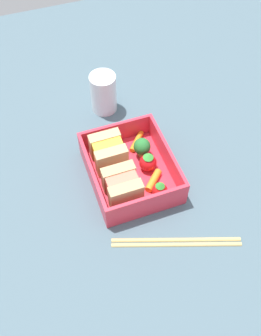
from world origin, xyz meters
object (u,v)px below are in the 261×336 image
at_px(sandwich_left, 122,186).
at_px(strawberry_left, 160,190).
at_px(sandwich_center_left, 108,152).
at_px(strawberry_far_left, 147,161).
at_px(drinking_glass, 104,93).
at_px(chopstick_pair, 176,241).
at_px(broccoli_floret, 142,147).
at_px(carrot_stick_far_left, 137,141).
at_px(carrot_stick_left, 153,180).

height_order(sandwich_left, strawberry_left, sandwich_left).
xyz_separation_m(sandwich_left, sandwich_center_left, (0.08, 0.00, 0.00)).
relative_size(strawberry_far_left, drinking_glass, 0.44).
relative_size(chopstick_pair, drinking_glass, 2.43).
height_order(sandwich_center_left, broccoli_floret, sandwich_center_left).
height_order(sandwich_left, sandwich_center_left, same).
relative_size(strawberry_far_left, broccoli_floret, 0.93).
relative_size(sandwich_center_left, drinking_glass, 0.70).
relative_size(carrot_stick_far_left, drinking_glass, 0.58).
bearing_deg(chopstick_pair, carrot_stick_left, -2.28).
bearing_deg(drinking_glass, carrot_stick_far_left, -167.61).
relative_size(sandwich_center_left, strawberry_far_left, 1.59).
distance_m(sandwich_center_left, broccoli_floret, 0.06).
bearing_deg(drinking_glass, sandwich_center_left, 165.95).
height_order(broccoli_floret, carrot_stick_far_left, broccoli_floret).
relative_size(strawberry_left, strawberry_far_left, 0.88).
bearing_deg(carrot_stick_far_left, strawberry_left, 178.65).
bearing_deg(carrot_stick_far_left, sandwich_center_left, 110.06).
bearing_deg(sandwich_left, carrot_stick_left, -85.04).
distance_m(carrot_stick_left, broccoli_floret, 0.07).
distance_m(sandwich_left, strawberry_far_left, 0.08).
xyz_separation_m(carrot_stick_far_left, chopstick_pair, (-0.21, 0.01, -0.01)).
distance_m(sandwich_center_left, chopstick_pair, 0.20).
distance_m(sandwich_center_left, carrot_stick_left, 0.10).
distance_m(carrot_stick_far_left, chopstick_pair, 0.21).
relative_size(sandwich_left, drinking_glass, 0.70).
bearing_deg(sandwich_center_left, sandwich_left, 180.00).
xyz_separation_m(sandwich_left, chopstick_pair, (-0.11, -0.06, -0.03)).
xyz_separation_m(sandwich_left, carrot_stick_left, (0.01, -0.06, -0.02)).
relative_size(sandwich_center_left, carrot_stick_far_left, 1.21).
bearing_deg(strawberry_far_left, drinking_glass, 8.08).
xyz_separation_m(sandwich_center_left, carrot_stick_left, (-0.07, -0.06, -0.02)).
xyz_separation_m(sandwich_center_left, carrot_stick_far_left, (0.02, -0.06, -0.02)).
distance_m(strawberry_left, chopstick_pair, 0.09).
bearing_deg(chopstick_pair, drinking_glass, 3.26).
bearing_deg(chopstick_pair, sandwich_left, 26.74).
xyz_separation_m(broccoli_floret, chopstick_pair, (-0.18, 0.01, -0.03)).
height_order(carrot_stick_left, strawberry_far_left, strawberry_far_left).
bearing_deg(carrot_stick_far_left, carrot_stick_left, 177.99).
bearing_deg(strawberry_far_left, broccoli_floret, -1.14).
distance_m(strawberry_left, broccoli_floret, 0.09).
xyz_separation_m(strawberry_left, chopstick_pair, (-0.09, 0.01, -0.02)).
xyz_separation_m(strawberry_far_left, chopstick_pair, (-0.15, 0.01, -0.03)).
xyz_separation_m(strawberry_left, carrot_stick_far_left, (0.12, -0.00, -0.01)).
bearing_deg(broccoli_floret, sandwich_center_left, 84.16).
distance_m(carrot_stick_left, drinking_glass, 0.22).
relative_size(strawberry_left, carrot_stick_left, 0.73).
distance_m(broccoli_floret, drinking_glass, 0.15).
bearing_deg(sandwich_left, strawberry_left, -109.85).
bearing_deg(sandwich_center_left, strawberry_far_left, -119.37).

